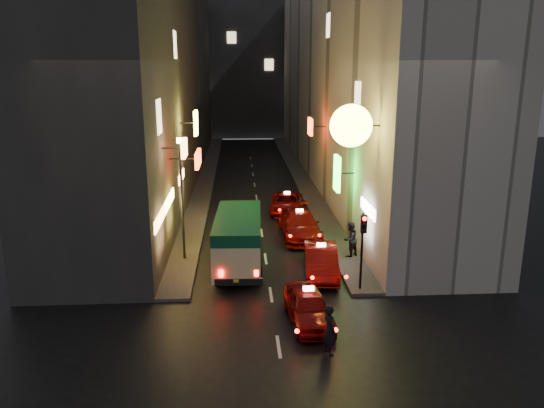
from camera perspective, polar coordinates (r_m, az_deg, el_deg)
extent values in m
cube|color=#393734|center=(47.54, -12.05, 13.35)|extent=(6.00, 52.00, 18.00)
cube|color=#F8A456|center=(25.88, -9.43, 5.95)|extent=(0.18, 1.45, 0.87)
cube|color=#FF310C|center=(28.52, -7.97, 4.84)|extent=(0.18, 2.33, 0.81)
cube|color=yellow|center=(33.91, -8.20, 8.62)|extent=(0.18, 1.36, 1.54)
cube|color=#F8A456|center=(24.79, -11.99, -1.56)|extent=(0.10, 3.22, 0.55)
cube|color=yellow|center=(28.15, -11.00, 0.42)|extent=(0.10, 3.45, 0.55)
cube|color=#F8A456|center=(34.06, -9.75, 2.92)|extent=(0.10, 2.98, 0.55)
cube|color=#FFE5B2|center=(25.43, -12.08, 9.18)|extent=(0.06, 1.30, 1.60)
cube|color=#FFE5B2|center=(33.29, -10.40, 16.49)|extent=(0.06, 1.30, 1.60)
cube|color=beige|center=(47.99, 7.77, 13.54)|extent=(6.00, 52.00, 18.00)
cylinder|color=yellow|center=(24.08, 8.51, 8.33)|extent=(1.90, 0.18, 1.90)
cube|color=#32FC36|center=(29.23, 7.01, 3.29)|extent=(0.18, 1.22, 1.94)
cube|color=#FF310C|center=(38.76, 4.14, 8.31)|extent=(0.18, 1.53, 1.22)
cube|color=white|center=(26.40, 10.30, -0.49)|extent=(0.10, 2.82, 0.55)
cube|color=#FFE5B2|center=(28.81, 9.20, 11.30)|extent=(0.06, 1.30, 1.60)
cube|color=#FFE5B2|center=(38.68, 6.07, 18.57)|extent=(0.06, 1.30, 1.60)
cube|color=#35353A|center=(79.08, -2.79, 15.45)|extent=(30.00, 10.00, 22.00)
cube|color=#4C4946|center=(48.14, -7.07, 2.86)|extent=(1.50, 52.00, 0.15)
cube|color=#4C4946|center=(48.37, 3.04, 3.01)|extent=(1.50, 52.00, 0.15)
cube|color=#F8D89B|center=(26.19, -3.64, -3.76)|extent=(2.42, 6.29, 2.27)
cube|color=#0E4829|center=(25.92, -3.67, -1.91)|extent=(2.44, 6.31, 0.57)
cube|color=black|center=(26.41, -3.65, -3.08)|extent=(2.35, 3.81, 0.52)
cube|color=black|center=(23.67, -3.59, -8.34)|extent=(2.13, 0.27, 0.31)
cube|color=#FF0A05|center=(23.46, -5.51, -7.50)|extent=(0.19, 0.06, 0.29)
cube|color=#FF0A05|center=(23.46, -1.69, -7.44)|extent=(0.19, 0.06, 0.29)
cylinder|color=black|center=(28.45, -5.57, -4.71)|extent=(0.23, 0.79, 0.79)
cylinder|color=black|center=(24.73, -1.33, -7.67)|extent=(0.23, 0.79, 0.79)
imported|color=#730907|center=(21.08, 3.92, -10.67)|extent=(2.41, 5.01, 1.54)
cube|color=white|center=(20.73, 3.96, -8.51)|extent=(0.43, 0.22, 0.16)
sphere|color=#FF0A05|center=(19.04, 2.71, -13.50)|extent=(0.16, 0.16, 0.16)
sphere|color=#FF0A05|center=(19.23, 6.88, -13.30)|extent=(0.16, 0.16, 0.16)
imported|color=#730907|center=(25.61, 5.28, -5.85)|extent=(2.65, 5.48, 1.69)
cube|color=white|center=(25.30, 5.33, -3.87)|extent=(0.43, 0.22, 0.16)
sphere|color=#FF0A05|center=(23.27, 4.36, -7.91)|extent=(0.16, 0.16, 0.16)
sphere|color=#FF0A05|center=(23.52, 8.00, -7.77)|extent=(0.16, 0.16, 0.16)
imported|color=#730907|center=(31.08, 2.98, -2.00)|extent=(2.50, 5.72, 1.80)
cube|color=white|center=(30.81, 3.00, -0.24)|extent=(0.43, 0.19, 0.16)
sphere|color=#FF0A05|center=(28.55, 1.98, -3.45)|extent=(0.16, 0.16, 0.16)
sphere|color=#FF0A05|center=(28.75, 5.14, -3.37)|extent=(0.16, 0.16, 0.16)
imported|color=#730907|center=(36.34, 1.62, 0.25)|extent=(2.51, 5.00, 1.53)
cube|color=white|center=(36.14, 1.63, 1.56)|extent=(0.44, 0.23, 0.16)
sphere|color=#FF0A05|center=(34.18, 0.83, -0.64)|extent=(0.16, 0.16, 0.16)
sphere|color=#FF0A05|center=(34.31, 3.08, -0.60)|extent=(0.16, 0.16, 0.16)
imported|color=black|center=(18.89, 6.21, -12.97)|extent=(0.64, 0.79, 2.08)
imported|color=black|center=(27.79, 8.42, -3.54)|extent=(0.92, 0.87, 2.08)
cylinder|color=black|center=(23.65, 9.62, -5.03)|extent=(0.10, 0.10, 3.50)
cube|color=black|center=(23.08, 9.85, -2.14)|extent=(0.26, 0.18, 0.80)
sphere|color=#FF0A05|center=(22.91, 9.95, -1.57)|extent=(0.18, 0.18, 0.18)
sphere|color=black|center=(22.98, 9.92, -2.22)|extent=(0.17, 0.17, 0.17)
sphere|color=black|center=(23.06, 9.89, -2.86)|extent=(0.17, 0.17, 0.17)
cylinder|color=black|center=(27.04, -9.64, 0.23)|extent=(0.12, 0.12, 6.00)
cylinder|color=#FFE5BF|center=(26.45, -9.92, 6.75)|extent=(0.28, 0.28, 0.25)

